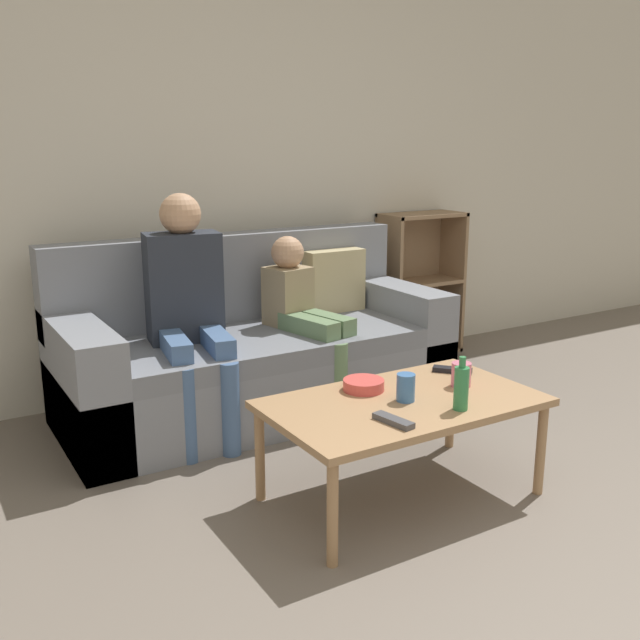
{
  "coord_description": "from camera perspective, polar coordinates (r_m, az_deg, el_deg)",
  "views": [
    {
      "loc": [
        -1.57,
        -1.03,
        1.41
      ],
      "look_at": [
        0.05,
        1.65,
        0.63
      ],
      "focal_mm": 40.0,
      "sensor_mm": 36.0,
      "label": 1
    }
  ],
  "objects": [
    {
      "name": "wall_back",
      "position": [
        4.17,
        -9.19,
        12.39
      ],
      "size": [
        12.0,
        0.06,
        2.6
      ],
      "color": "beige",
      "rests_on": "ground_plane"
    },
    {
      "name": "couch",
      "position": [
        3.82,
        -5.19,
        -2.77
      ],
      "size": [
        2.03,
        0.85,
        0.92
      ],
      "color": "gray",
      "rests_on": "ground_plane"
    },
    {
      "name": "bookshelf",
      "position": [
        4.87,
        7.55,
        1.7
      ],
      "size": [
        0.57,
        0.28,
        0.96
      ],
      "color": "#8E7051",
      "rests_on": "ground_plane"
    },
    {
      "name": "coffee_table",
      "position": [
        2.87,
        6.64,
        -7.05
      ],
      "size": [
        1.08,
        0.63,
        0.42
      ],
      "color": "#A87F56",
      "rests_on": "ground_plane"
    },
    {
      "name": "person_adult",
      "position": [
        3.5,
        -10.56,
        1.78
      ],
      "size": [
        0.41,
        0.64,
        1.17
      ],
      "rotation": [
        0.0,
        0.0,
        -0.16
      ],
      "color": "#476693",
      "rests_on": "ground_plane"
    },
    {
      "name": "person_child",
      "position": [
        3.75,
        -1.1,
        0.56
      ],
      "size": [
        0.33,
        0.63,
        0.93
      ],
      "rotation": [
        0.0,
        0.0,
        0.21
      ],
      "color": "#66845B",
      "rests_on": "ground_plane"
    },
    {
      "name": "cup_near",
      "position": [
        2.82,
        6.87,
        -5.38
      ],
      "size": [
        0.07,
        0.07,
        0.11
      ],
      "color": "#3D70B2",
      "rests_on": "coffee_table"
    },
    {
      "name": "cup_far",
      "position": [
        3.03,
        11.23,
        -4.3
      ],
      "size": [
        0.08,
        0.08,
        0.1
      ],
      "color": "pink",
      "rests_on": "coffee_table"
    },
    {
      "name": "tv_remote_0",
      "position": [
        3.21,
        10.55,
        -3.96
      ],
      "size": [
        0.15,
        0.16,
        0.02
      ],
      "rotation": [
        0.0,
        0.0,
        0.73
      ],
      "color": "black",
      "rests_on": "coffee_table"
    },
    {
      "name": "tv_remote_1",
      "position": [
        2.61,
        5.88,
        -8.01
      ],
      "size": [
        0.08,
        0.18,
        0.02
      ],
      "rotation": [
        0.0,
        0.0,
        0.17
      ],
      "color": "#47474C",
      "rests_on": "coffee_table"
    },
    {
      "name": "snack_bowl",
      "position": [
        2.94,
        3.51,
        -5.2
      ],
      "size": [
        0.17,
        0.17,
        0.05
      ],
      "color": "#DB4C47",
      "rests_on": "coffee_table"
    },
    {
      "name": "bottle",
      "position": [
        2.76,
        11.24,
        -5.31
      ],
      "size": [
        0.06,
        0.06,
        0.21
      ],
      "color": "#33844C",
      "rests_on": "coffee_table"
    }
  ]
}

